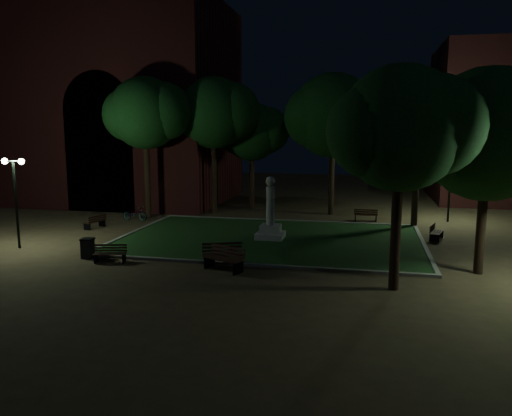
{
  "coord_description": "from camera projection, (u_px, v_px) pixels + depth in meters",
  "views": [
    {
      "loc": [
        4.73,
        -22.74,
        5.7
      ],
      "look_at": [
        -0.53,
        1.0,
        1.79
      ],
      "focal_mm": 35.0,
      "sensor_mm": 36.0,
      "label": 1
    }
  ],
  "objects": [
    {
      "name": "lawn_kerb",
      "position": [
        270.0,
        238.0,
        25.76
      ],
      "size": [
        15.4,
        10.4,
        0.12
      ],
      "color": "slate",
      "rests_on": "ground"
    },
    {
      "name": "bench_left_side",
      "position": [
        95.0,
        222.0,
        28.63
      ],
      "size": [
        0.77,
        1.44,
        0.75
      ],
      "rotation": [
        0.0,
        0.0,
        -1.8
      ],
      "color": "black",
      "rests_on": "ground"
    },
    {
      "name": "bench_far_side",
      "position": [
        366.0,
        215.0,
        30.79
      ],
      "size": [
        1.44,
        0.55,
        0.78
      ],
      "rotation": [
        0.0,
        0.0,
        3.17
      ],
      "color": "black",
      "rests_on": "ground"
    },
    {
      "name": "trash_bin",
      "position": [
        88.0,
        248.0,
        22.05
      ],
      "size": [
        0.55,
        0.55,
        0.89
      ],
      "color": "black",
      "rests_on": "ground"
    },
    {
      "name": "lamppost_ne",
      "position": [
        451.0,
        171.0,
        30.19
      ],
      "size": [
        1.18,
        0.28,
        4.45
      ],
      "color": "black",
      "rests_on": "ground"
    },
    {
      "name": "bicycle",
      "position": [
        135.0,
        214.0,
        30.98
      ],
      "size": [
        1.72,
        0.75,
        0.88
      ],
      "primitive_type": "imported",
      "rotation": [
        0.0,
        0.0,
        1.47
      ],
      "color": "black",
      "rests_on": "ground"
    },
    {
      "name": "tree_east",
      "position": [
        491.0,
        134.0,
        18.88
      ],
      "size": [
        6.27,
        5.11,
        8.02
      ],
      "color": "black",
      "rests_on": "ground"
    },
    {
      "name": "building_main",
      "position": [
        102.0,
        107.0,
        39.34
      ],
      "size": [
        20.0,
        12.0,
        15.0
      ],
      "color": "#541D1C",
      "rests_on": "ground"
    },
    {
      "name": "lamppost_nw",
      "position": [
        150.0,
        162.0,
        36.15
      ],
      "size": [
        1.18,
        0.28,
        4.74
      ],
      "color": "black",
      "rests_on": "ground"
    },
    {
      "name": "ground",
      "position": [
        262.0,
        249.0,
        23.84
      ],
      "size": [
        80.0,
        80.0,
        0.0
      ],
      "primitive_type": "plane",
      "color": "#483924"
    },
    {
      "name": "lamppost_sw",
      "position": [
        15.0,
        185.0,
        23.5
      ],
      "size": [
        1.18,
        0.28,
        4.3
      ],
      "color": "black",
      "rests_on": "ground"
    },
    {
      "name": "tree_ne",
      "position": [
        420.0,
        130.0,
        28.13
      ],
      "size": [
        4.94,
        4.03,
        7.62
      ],
      "color": "black",
      "rests_on": "ground"
    },
    {
      "name": "lawn",
      "position": [
        270.0,
        239.0,
        25.76
      ],
      "size": [
        15.0,
        10.0,
        0.08
      ],
      "primitive_type": "cube",
      "color": "#1D3F18",
      "rests_on": "ground"
    },
    {
      "name": "bench_near_left",
      "position": [
        223.0,
        255.0,
        20.91
      ],
      "size": [
        1.79,
        1.17,
        0.93
      ],
      "rotation": [
        0.0,
        0.0,
        0.38
      ],
      "color": "black",
      "rests_on": "ground"
    },
    {
      "name": "tree_north_wl",
      "position": [
        215.0,
        113.0,
        32.73
      ],
      "size": [
        5.79,
        4.72,
        9.06
      ],
      "color": "black",
      "rests_on": "ground"
    },
    {
      "name": "tree_north_er",
      "position": [
        335.0,
        115.0,
        32.22
      ],
      "size": [
        6.72,
        5.49,
        9.26
      ],
      "color": "black",
      "rests_on": "ground"
    },
    {
      "name": "tree_nw",
      "position": [
        147.0,
        113.0,
        31.1
      ],
      "size": [
        5.54,
        4.53,
        8.89
      ],
      "color": "black",
      "rests_on": "ground"
    },
    {
      "name": "bench_right_side",
      "position": [
        436.0,
        233.0,
        25.75
      ],
      "size": [
        0.87,
        1.47,
        0.76
      ],
      "rotation": [
        0.0,
        0.0,
        1.27
      ],
      "color": "black",
      "rests_on": "ground"
    },
    {
      "name": "bench_near_right",
      "position": [
        224.0,
        259.0,
        20.16
      ],
      "size": [
        1.84,
        1.28,
        0.96
      ],
      "rotation": [
        0.0,
        0.0,
        -0.43
      ],
      "color": "black",
      "rests_on": "ground"
    },
    {
      "name": "tree_far_north",
      "position": [
        253.0,
        132.0,
        35.09
      ],
      "size": [
        5.04,
        4.11,
        7.5
      ],
      "color": "black",
      "rests_on": "ground"
    },
    {
      "name": "tree_se",
      "position": [
        403.0,
        129.0,
        16.92
      ],
      "size": [
        5.35,
        4.36,
        7.87
      ],
      "color": "black",
      "rests_on": "ground"
    },
    {
      "name": "monument",
      "position": [
        270.0,
        221.0,
        25.62
      ],
      "size": [
        1.4,
        1.4,
        3.2
      ],
      "color": "#9F9A93",
      "rests_on": "lawn"
    },
    {
      "name": "bench_west_near",
      "position": [
        110.0,
        254.0,
        21.39
      ],
      "size": [
        1.45,
        0.78,
        0.75
      ],
      "rotation": [
        0.0,
        0.0,
        0.24
      ],
      "color": "black",
      "rests_on": "ground"
    }
  ]
}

